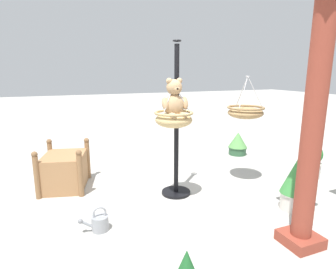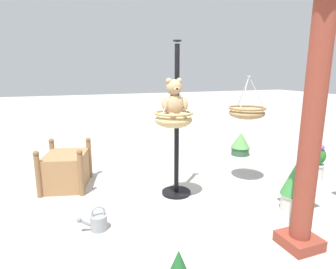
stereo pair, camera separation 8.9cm
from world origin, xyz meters
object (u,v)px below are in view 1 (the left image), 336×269
Objects in this scene: potted_plant_flowering_red at (314,161)px; potted_plant_tall_leafy at (295,184)px; display_pole_central at (176,151)px; hanging_basket_with_teddy at (174,119)px; teddy_bear at (175,101)px; potted_plant_small_succulent at (238,143)px; watering_can at (99,222)px; wooden_planter_box at (65,170)px; greenhouse_pillar_left at (313,123)px; hanging_basket_left_high at (246,112)px.

potted_plant_flowering_red is 1.48m from potted_plant_tall_leafy.
display_pole_central is 0.61m from hanging_basket_with_teddy.
teddy_bear reaches higher than potted_plant_small_succulent.
potted_plant_flowering_red is (-2.52, 0.29, -0.38)m from display_pole_central.
watering_can is (1.25, 0.61, -0.58)m from display_pole_central.
wooden_planter_box is 2.81× the size of watering_can.
watering_can is at bearing -10.49° from potted_plant_tall_leafy.
potted_plant_tall_leafy is (-2.83, 1.97, 0.07)m from wooden_planter_box.
greenhouse_pillar_left is at bearing 113.11° from display_pole_central.
hanging_basket_left_high is at bearing -170.99° from hanging_basket_with_teddy.
potted_plant_small_succulent is at bearing -143.63° from teddy_bear.
greenhouse_pillar_left is 2.51m from potted_plant_flowering_red.
hanging_basket_with_teddy is 0.80× the size of potted_plant_tall_leafy.
potted_plant_flowering_red is (-2.67, 0.04, -0.91)m from hanging_basket_with_teddy.
potted_plant_small_succulent is (-3.69, -0.51, -0.04)m from wooden_planter_box.
watering_can is (2.44, 0.57, -1.11)m from hanging_basket_left_high.
teddy_bear is 1.05× the size of potted_plant_small_succulent.
potted_plant_small_succulent is at bearing -109.19° from potted_plant_tall_leafy.
watering_can is at bearing -28.95° from greenhouse_pillar_left.
hanging_basket_with_teddy is at bearing 140.86° from wooden_planter_box.
display_pole_central is 4.43× the size of potted_plant_small_succulent.
greenhouse_pillar_left is 2.82× the size of wooden_planter_box.
greenhouse_pillar_left reaches higher than potted_plant_flowering_red.
hanging_basket_left_high is 1.63m from potted_plant_flowering_red.
hanging_basket_with_teddy is 1.61m from watering_can.
display_pole_central is 1.30m from hanging_basket_left_high.
hanging_basket_with_teddy reaches higher than potted_plant_small_succulent.
hanging_basket_left_high is 0.92× the size of potted_plant_tall_leafy.
potted_plant_tall_leafy is at bearing 150.59° from teddy_bear.
teddy_bear reaches higher than potted_plant_tall_leafy.
potted_plant_tall_leafy reaches higher than wooden_planter_box.
hanging_basket_with_teddy is 1.66× the size of watering_can.
hanging_basket_left_high is 0.24× the size of greenhouse_pillar_left.
hanging_basket_with_teddy is 2.82m from potted_plant_flowering_red.
potted_plant_small_succulent is (-2.13, -1.41, -0.43)m from display_pole_central.
hanging_basket_left_high reaches higher than teddy_bear.
potted_plant_small_succulent is 1.46× the size of watering_can.
hanging_basket_with_teddy reaches higher than potted_plant_tall_leafy.
potted_plant_tall_leafy is (-1.42, 0.82, -0.85)m from hanging_basket_with_teddy.
teddy_bear is (0.00, 0.02, 0.24)m from hanging_basket_with_teddy.
watering_can is (3.39, 2.01, -0.15)m from potted_plant_small_succulent.
display_pole_central is 0.83m from teddy_bear.
greenhouse_pillar_left reaches higher than teddy_bear.
potted_plant_flowering_red is (-2.67, 0.01, -1.15)m from teddy_bear.
teddy_bear is (0.15, 0.27, 0.77)m from display_pole_central.
display_pole_central is 2.30× the size of wooden_planter_box.
greenhouse_pillar_left is at bearing 49.19° from potted_plant_tall_leafy.
display_pole_central reaches higher than hanging_basket_with_teddy.
display_pole_central is 3.37× the size of hanging_basket_left_high.
teddy_bear is 0.74× the size of potted_plant_tall_leafy.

